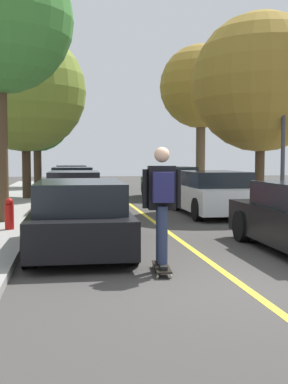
{
  "coord_description": "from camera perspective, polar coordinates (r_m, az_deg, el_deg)",
  "views": [
    {
      "loc": [
        -2.34,
        -6.41,
        1.72
      ],
      "look_at": [
        -0.28,
        6.42,
        0.82
      ],
      "focal_mm": 45.37,
      "sensor_mm": 36.0,
      "label": 1
    }
  ],
  "objects": [
    {
      "name": "ground",
      "position": [
        7.04,
        10.76,
        -10.24
      ],
      "size": [
        80.0,
        80.0,
        0.0
      ],
      "primitive_type": "plane",
      "color": "#3D3A38"
    },
    {
      "name": "center_line",
      "position": [
        10.81,
        3.52,
        -5.17
      ],
      "size": [
        0.12,
        39.2,
        0.01
      ],
      "primitive_type": "cube",
      "color": "gold",
      "rests_on": "ground"
    },
    {
      "name": "parked_car_left_nearest",
      "position": [
        9.07,
        -7.58,
        -2.82
      ],
      "size": [
        1.88,
        4.04,
        1.3
      ],
      "color": "black",
      "rests_on": "ground"
    },
    {
      "name": "parked_car_left_near",
      "position": [
        15.2,
        -8.2,
        -0.06
      ],
      "size": [
        1.92,
        4.15,
        1.32
      ],
      "color": "maroon",
      "rests_on": "ground"
    },
    {
      "name": "parked_car_left_far",
      "position": [
        21.0,
        -8.46,
        1.03
      ],
      "size": [
        2.0,
        4.15,
        1.34
      ],
      "color": "navy",
      "rests_on": "ground"
    },
    {
      "name": "parked_car_left_farthest",
      "position": [
        26.53,
        -8.59,
        1.63
      ],
      "size": [
        1.92,
        4.39,
        1.34
      ],
      "color": "#38383D",
      "rests_on": "ground"
    },
    {
      "name": "parked_car_right_near",
      "position": [
        14.97,
        8.18,
        -0.12
      ],
      "size": [
        2.01,
        4.22,
        1.32
      ],
      "color": "white",
      "rests_on": "ground"
    },
    {
      "name": "parked_car_right_far",
      "position": [
        20.84,
        3.22,
        1.08
      ],
      "size": [
        2.05,
        4.4,
        1.37
      ],
      "color": "#1E5B33",
      "rests_on": "ground"
    },
    {
      "name": "street_tree_left_nearest",
      "position": [
        13.02,
        -16.6,
        18.8
      ],
      "size": [
        3.59,
        3.59,
        6.76
      ],
      "color": "#4C3823",
      "rests_on": "sidewalk_left"
    },
    {
      "name": "street_tree_left_near",
      "position": [
        20.0,
        -13.79,
        11.43
      ],
      "size": [
        4.77,
        4.77,
        6.6
      ],
      "color": "#3D2D1E",
      "rests_on": "sidewalk_left"
    },
    {
      "name": "street_tree_left_far",
      "position": [
        27.47,
        -12.48,
        8.53
      ],
      "size": [
        3.75,
        3.75,
        5.7
      ],
      "color": "#3D2D1E",
      "rests_on": "sidewalk_left"
    },
    {
      "name": "street_tree_right_nearest",
      "position": [
        16.46,
        13.6,
        12.36
      ],
      "size": [
        4.46,
        4.46,
        6.25
      ],
      "color": "#4C3823",
      "rests_on": "sidewalk_right"
    },
    {
      "name": "street_tree_right_near",
      "position": [
        23.23,
        6.73,
        12.13
      ],
      "size": [
        3.86,
        3.86,
        6.85
      ],
      "color": "brown",
      "rests_on": "sidewalk_right"
    },
    {
      "name": "fire_hydrant",
      "position": [
        11.21,
        -15.55,
        -2.49
      ],
      "size": [
        0.2,
        0.2,
        0.7
      ],
      "color": "#B2140F",
      "rests_on": "sidewalk_left"
    },
    {
      "name": "streetlamp",
      "position": [
        14.67,
        16.1,
        8.86
      ],
      "size": [
        0.36,
        0.24,
        4.95
      ],
      "color": "#38383D",
      "rests_on": "sidewalk_right"
    },
    {
      "name": "skateboard",
      "position": [
        7.39,
        2.08,
        -8.8
      ],
      "size": [
        0.29,
        0.86,
        0.1
      ],
      "color": "black",
      "rests_on": "ground"
    },
    {
      "name": "skateboarder",
      "position": [
        7.2,
        2.13,
        -0.83
      ],
      "size": [
        0.59,
        0.71,
        1.79
      ],
      "color": "black",
      "rests_on": "skateboard"
    }
  ]
}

